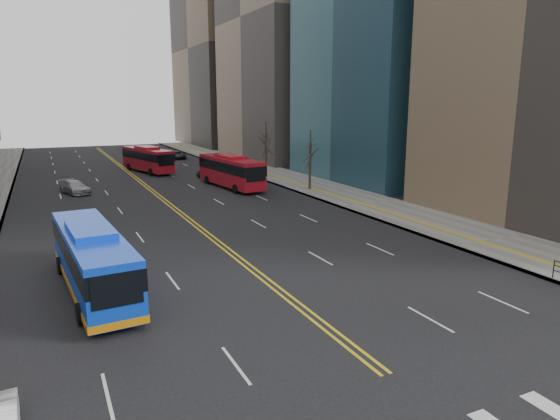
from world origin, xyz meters
name	(u,v)px	position (x,y,z in m)	size (l,w,h in m)	color
sidewalk_right	(301,182)	(17.50, 45.00, 0.07)	(7.00, 130.00, 0.15)	slate
centerline	(139,181)	(0.00, 55.00, 0.01)	(0.55, 100.00, 0.01)	gold
street_trees	(90,163)	(-7.18, 34.55, 4.87)	(35.20, 47.20, 7.60)	black
blue_bus	(93,258)	(-8.71, 18.14, 1.83)	(3.39, 12.10, 3.48)	blue
red_bus_near	(231,170)	(8.68, 45.42, 2.06)	(4.03, 11.98, 3.71)	#AF1221
red_bus_far	(148,158)	(2.57, 62.54, 1.99)	(5.26, 11.60, 3.58)	#AF1221
car_dark_mid	(207,174)	(8.13, 53.09, 0.62)	(1.47, 3.66, 1.25)	black
car_silver	(75,187)	(-7.80, 48.91, 0.69)	(1.94, 4.77, 1.38)	#98989D
car_dark_far	(179,155)	(10.71, 77.12, 0.65)	(2.15, 4.66, 1.29)	black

